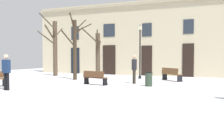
% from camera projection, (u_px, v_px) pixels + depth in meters
% --- Properties ---
extents(ground_plane, '(36.20, 36.20, 0.00)m').
position_uv_depth(ground_plane, '(100.00, 85.00, 16.60)').
color(ground_plane, white).
extents(building_facade, '(22.63, 0.60, 6.66)m').
position_uv_depth(building_facade, '(145.00, 38.00, 24.34)').
color(building_facade, beige).
rests_on(building_facade, ground).
extents(tree_left_of_center, '(1.53, 2.13, 4.77)m').
position_uv_depth(tree_left_of_center, '(75.00, 47.00, 19.89)').
color(tree_left_of_center, '#382B1E').
rests_on(tree_left_of_center, ground).
extents(tree_right_of_center, '(1.50, 2.04, 5.43)m').
position_uv_depth(tree_right_of_center, '(55.00, 46.00, 23.84)').
color(tree_right_of_center, '#4C3D2D').
rests_on(tree_right_of_center, ground).
extents(tree_foreground, '(1.80, 1.15, 4.02)m').
position_uv_depth(tree_foreground, '(98.00, 53.00, 22.54)').
color(tree_foreground, '#4C3D2D').
rests_on(tree_foreground, ground).
extents(streetlamp, '(0.30, 0.30, 4.17)m').
position_uv_depth(streetlamp, '(140.00, 46.00, 20.89)').
color(streetlamp, black).
rests_on(streetlamp, ground).
extents(litter_bin, '(0.44, 0.44, 0.80)m').
position_uv_depth(litter_bin, '(149.00, 79.00, 15.61)').
color(litter_bin, '#2D3D2D').
rests_on(litter_bin, ground).
extents(bench_by_litter_bin, '(1.70, 1.57, 0.91)m').
position_uv_depth(bench_by_litter_bin, '(171.00, 74.00, 19.06)').
color(bench_by_litter_bin, brown).
rests_on(bench_by_litter_bin, ground).
extents(bench_facing_shops, '(1.64, 0.74, 0.84)m').
position_uv_depth(bench_facing_shops, '(95.00, 78.00, 16.42)').
color(bench_facing_shops, '#51331E').
rests_on(bench_facing_shops, ground).
extents(person_strolling, '(0.39, 0.24, 1.83)m').
position_uv_depth(person_strolling, '(6.00, 70.00, 13.78)').
color(person_strolling, black).
rests_on(person_strolling, ground).
extents(person_near_bench, '(0.41, 0.43, 1.81)m').
position_uv_depth(person_near_bench, '(134.00, 68.00, 17.14)').
color(person_near_bench, '#2D271E').
rests_on(person_near_bench, ground).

